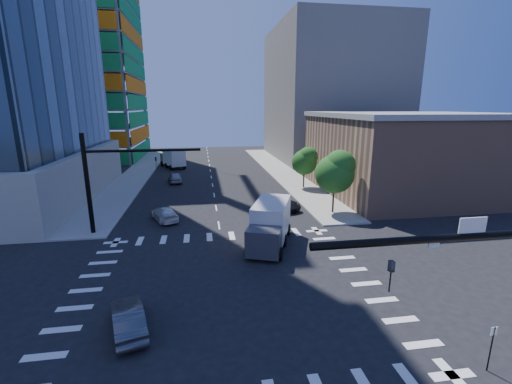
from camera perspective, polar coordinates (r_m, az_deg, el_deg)
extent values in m
plane|color=black|center=(23.02, -4.58, -15.50)|extent=(160.00, 160.00, 0.00)
cube|color=silver|center=(23.01, -4.58, -15.49)|extent=(20.00, 20.00, 0.01)
cube|color=gray|center=(62.59, 3.95, 3.65)|extent=(5.00, 60.00, 0.15)
cube|color=gray|center=(62.04, -19.21, 2.80)|extent=(5.00, 60.00, 0.15)
cube|color=green|center=(84.13, -19.67, 22.29)|extent=(0.12, 24.00, 49.00)
cube|color=orange|center=(75.30, -31.73, 22.16)|extent=(24.00, 0.12, 49.00)
cube|color=#A1775D|center=(49.99, 23.05, 5.65)|extent=(20.00, 22.00, 10.00)
cube|color=gray|center=(49.59, 23.64, 11.71)|extent=(20.50, 22.50, 0.60)
cube|color=slate|center=(80.22, 12.17, 15.65)|extent=(24.00, 30.00, 28.00)
cylinder|color=black|center=(12.18, 32.19, -6.29)|extent=(10.00, 0.24, 0.24)
imported|color=black|center=(11.17, 21.45, -12.92)|extent=(0.16, 0.20, 1.00)
cube|color=white|center=(12.07, 32.41, -4.73)|extent=(0.90, 0.04, 0.50)
cylinder|color=black|center=(33.74, -26.27, 1.15)|extent=(0.40, 0.40, 9.00)
cylinder|color=black|center=(32.12, -18.25, 6.58)|extent=(10.00, 0.24, 0.24)
imported|color=black|center=(32.13, -16.34, 4.74)|extent=(0.16, 0.20, 1.00)
cylinder|color=#382316|center=(38.06, 12.73, -1.62)|extent=(0.20, 0.20, 2.27)
sphere|color=#134816|center=(37.36, 12.98, 2.95)|extent=(4.16, 4.16, 4.16)
sphere|color=#367226|center=(37.07, 13.81, 4.35)|extent=(3.25, 3.25, 3.25)
cylinder|color=#382316|center=(49.19, 7.95, 1.91)|extent=(0.20, 0.20, 1.92)
sphere|color=#134816|center=(48.72, 8.05, 4.92)|extent=(3.52, 3.52, 3.52)
sphere|color=#367226|center=(48.43, 8.64, 5.83)|extent=(2.75, 2.75, 2.75)
cylinder|color=black|center=(19.27, 34.51, -20.78)|extent=(0.06, 0.06, 2.20)
cube|color=silver|center=(18.80, 34.91, -18.48)|extent=(0.30, 0.03, 0.40)
imported|color=black|center=(39.07, 4.31, -1.76)|extent=(4.19, 5.69, 1.44)
imported|color=silver|center=(36.28, -15.00, -3.52)|extent=(3.57, 5.08, 1.37)
imported|color=#929498|center=(53.86, -13.33, 2.36)|extent=(2.51, 4.79, 1.56)
imported|color=#48484D|center=(19.92, -20.52, -19.16)|extent=(2.66, 4.56, 1.42)
cube|color=#BABABC|center=(28.29, 2.24, -5.02)|extent=(4.43, 6.10, 2.87)
cube|color=#3E3F46|center=(28.53, 2.22, -6.38)|extent=(3.08, 2.76, 2.10)
cube|color=silver|center=(67.45, -13.81, 5.77)|extent=(4.60, 6.14, 2.88)
cube|color=#3E3F46|center=(67.55, -13.78, 5.17)|extent=(3.12, 2.83, 2.11)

